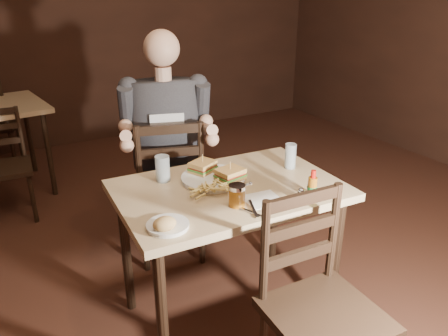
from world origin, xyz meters
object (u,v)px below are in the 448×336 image
bg_chair_near (4,168)px  side_plate (168,226)px  chair_far (169,187)px  hot_sauce (313,184)px  syrup_dispenser (237,195)px  chair_near (325,316)px  glass_left (163,169)px  main_table (229,204)px  diner (166,114)px  dinner_plate (213,179)px  glass_right (290,156)px

bg_chair_near → side_plate: size_ratio=4.89×
chair_far → side_plate: bearing=84.7°
hot_sauce → syrup_dispenser: hot_sauce is taller
chair_near → bg_chair_near: 2.61m
glass_left → hot_sauce: (0.53, -0.51, 0.00)m
main_table → glass_left: bearing=138.5°
chair_near → diner: diner is taller
chair_far → chair_near: 1.39m
hot_sauce → main_table: bearing=134.1°
chair_far → chair_near: (0.09, -1.39, -0.02)m
side_plate → hot_sauce: bearing=-5.8°
chair_far → glass_left: bearing=82.7°
diner → hot_sauce: diner is taller
diner → dinner_plate: 0.60m
bg_chair_near → glass_right: size_ratio=6.15×
bg_chair_near → glass_right: 2.20m
main_table → glass_right: bearing=6.4°
dinner_plate → side_plate: dinner_plate is taller
main_table → dinner_plate: size_ratio=3.54×
chair_near → hot_sauce: 0.58m
glass_right → syrup_dispenser: glass_right is taller
hot_sauce → side_plate: hot_sauce is taller
diner → dinner_plate: (0.01, -0.57, -0.19)m
glass_left → glass_right: bearing=-15.2°
side_plate → chair_far: bearing=67.7°
syrup_dispenser → dinner_plate: bearing=85.5°
glass_left → side_plate: 0.47m
bg_chair_near → side_plate: bearing=-71.9°
chair_far → diner: (-0.01, -0.05, 0.49)m
chair_far → glass_right: size_ratio=7.13×
chair_near → hot_sauce: bearing=62.8°
hot_sauce → side_plate: (-0.69, 0.07, -0.06)m
chair_near → syrup_dispenser: bearing=107.3°
syrup_dispenser → side_plate: size_ratio=0.59×
glass_left → bg_chair_near: bearing=113.6°
bg_chair_near → diner: (0.88, -1.08, 0.56)m
glass_right → hot_sauce: bearing=-111.0°
hot_sauce → chair_near: bearing=-119.8°
chair_far → bg_chair_near: chair_far is taller
main_table → chair_near: size_ratio=1.20×
chair_near → bg_chair_near: size_ratio=1.12×
glass_left → hot_sauce: hot_sauce is taller
bg_chair_near → hot_sauce: size_ratio=6.19×
hot_sauce → glass_left: bearing=136.1°
hot_sauce → syrup_dispenser: (-0.34, 0.10, -0.02)m
diner → main_table: bearing=-69.4°
glass_left → hot_sauce: size_ratio=0.98×
main_table → hot_sauce: (0.28, -0.28, 0.16)m
glass_left → syrup_dispenser: (0.18, -0.41, -0.02)m
chair_near → syrup_dispenser: chair_near is taller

